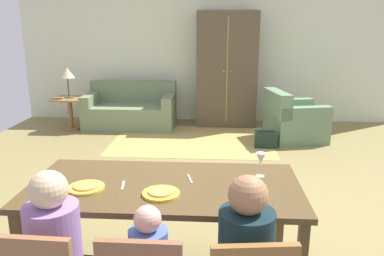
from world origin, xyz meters
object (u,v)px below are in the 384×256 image
at_px(side_table, 70,109).
at_px(plate_near_child, 161,194).
at_px(armoire, 227,69).
at_px(handbag, 265,140).
at_px(table_lamp, 67,74).
at_px(couch, 131,110).
at_px(plate_near_man, 86,188).
at_px(dining_table, 165,193).
at_px(wine_glass, 261,160).
at_px(armchair, 293,121).

bearing_deg(side_table, plate_near_child, -62.07).
bearing_deg(armoire, handbag, -67.60).
bearing_deg(handbag, table_lamp, 165.26).
bearing_deg(couch, handbag, -26.12).
height_order(plate_near_man, plate_near_child, same).
distance_m(dining_table, handbag, 3.48).
height_order(armoire, table_lamp, armoire).
relative_size(wine_glass, armchair, 0.18).
height_order(dining_table, plate_near_child, plate_near_child).
bearing_deg(plate_near_man, wine_glass, 13.83).
distance_m(side_table, handbag, 3.55).
bearing_deg(handbag, armoire, 112.40).
xyz_separation_m(couch, table_lamp, (-1.06, -0.26, 0.70)).
bearing_deg(couch, armchair, -13.17).
xyz_separation_m(dining_table, table_lamp, (-2.29, 4.15, 0.32)).
bearing_deg(wine_glass, plate_near_child, -152.47).
height_order(dining_table, armoire, armoire).
height_order(armchair, armoire, armoire).
relative_size(armoire, handbag, 6.56).
xyz_separation_m(dining_table, armoire, (0.54, 4.67, 0.36)).
bearing_deg(couch, plate_near_man, -81.14).
relative_size(plate_near_child, wine_glass, 1.34).
height_order(plate_near_man, couch, couch).
distance_m(armchair, side_table, 3.94).
relative_size(plate_near_man, handbag, 0.78).
distance_m(armoire, side_table, 2.96).
height_order(dining_table, armchair, armchair).
height_order(couch, side_table, couch).
relative_size(plate_near_man, armoire, 0.12).
relative_size(couch, handbag, 5.11).
distance_m(table_lamp, handbag, 3.65).
distance_m(plate_near_child, armoire, 4.88).
height_order(dining_table, wine_glass, wine_glass).
distance_m(wine_glass, couch, 4.68).
distance_m(plate_near_man, handbag, 3.80).
bearing_deg(wine_glass, plate_near_man, -166.17).
distance_m(dining_table, armoire, 4.71).
distance_m(dining_table, plate_near_man, 0.55).
relative_size(plate_near_man, plate_near_child, 1.00).
bearing_deg(table_lamp, plate_near_man, -67.51).
height_order(plate_near_man, handbag, plate_near_man).
relative_size(armchair, table_lamp, 1.88).
bearing_deg(side_table, dining_table, -61.05).
relative_size(side_table, table_lamp, 1.07).
height_order(armoire, side_table, armoire).
bearing_deg(side_table, table_lamp, 90.00).
bearing_deg(wine_glass, armchair, 75.27).
bearing_deg(table_lamp, side_table, -90.00).
distance_m(dining_table, armchair, 4.09).
bearing_deg(wine_glass, side_table, 126.96).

